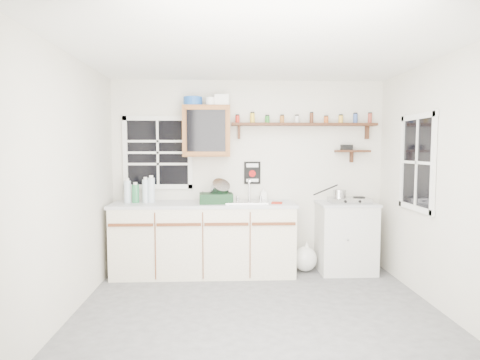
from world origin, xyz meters
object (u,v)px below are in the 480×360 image
upper_cabinet (207,131)px  right_cabinet (346,237)px  main_cabinet (204,238)px  spice_shelf (304,124)px  hotplate (349,200)px  dish_rack (217,195)px

upper_cabinet → right_cabinet: bearing=-3.8°
main_cabinet → spice_shelf: 1.98m
upper_cabinet → hotplate: upper_cabinet is taller
main_cabinet → hotplate: 1.93m
right_cabinet → dish_rack: dish_rack is taller
dish_rack → hotplate: dish_rack is taller
right_cabinet → dish_rack: 1.76m
main_cabinet → right_cabinet: main_cabinet is taller
dish_rack → hotplate: size_ratio=0.83×
spice_shelf → dish_rack: spice_shelf is taller
dish_rack → hotplate: bearing=-1.6°
upper_cabinet → dish_rack: (0.14, -0.19, -0.81)m
upper_cabinet → hotplate: 2.04m
right_cabinet → upper_cabinet: 2.26m
upper_cabinet → main_cabinet: bearing=-103.7°
spice_shelf → dish_rack: size_ratio=4.44×
upper_cabinet → hotplate: size_ratio=1.26×
hotplate → spice_shelf: bearing=160.2°
hotplate → dish_rack: bearing=-177.6°
dish_rack → hotplate: (1.70, 0.05, -0.08)m
right_cabinet → upper_cabinet: (-1.80, 0.12, 1.37)m
upper_cabinet → spice_shelf: (1.28, 0.07, 0.11)m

